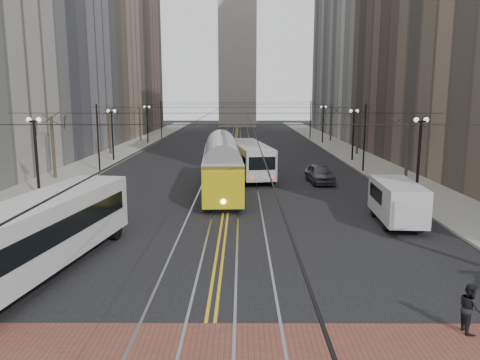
{
  "coord_description": "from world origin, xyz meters",
  "views": [
    {
      "loc": [
        1.02,
        -15.21,
        7.32
      ],
      "look_at": [
        0.94,
        8.91,
        3.0
      ],
      "focal_mm": 35.0,
      "sensor_mm": 36.0,
      "label": 1
    }
  ],
  "objects_px": {
    "transit_bus": "(37,238)",
    "sedan_grey": "(320,174)",
    "streetcar": "(222,171)",
    "rear_bus": "(250,160)",
    "cargo_van": "(397,203)",
    "pedestrian_c": "(470,308)"
  },
  "relations": [
    {
      "from": "transit_bus",
      "to": "sedan_grey",
      "type": "height_order",
      "value": "transit_bus"
    },
    {
      "from": "streetcar",
      "to": "rear_bus",
      "type": "xyz_separation_m",
      "value": [
        2.3,
        7.4,
        -0.16
      ]
    },
    {
      "from": "cargo_van",
      "to": "sedan_grey",
      "type": "relative_size",
      "value": 1.18
    },
    {
      "from": "streetcar",
      "to": "cargo_van",
      "type": "bearing_deg",
      "value": -43.74
    },
    {
      "from": "streetcar",
      "to": "pedestrian_c",
      "type": "bearing_deg",
      "value": -71.29
    },
    {
      "from": "streetcar",
      "to": "sedan_grey",
      "type": "xyz_separation_m",
      "value": [
        8.22,
        4.12,
        -0.88
      ]
    },
    {
      "from": "sedan_grey",
      "to": "cargo_van",
      "type": "bearing_deg",
      "value": -84.39
    },
    {
      "from": "streetcar",
      "to": "rear_bus",
      "type": "distance_m",
      "value": 7.75
    },
    {
      "from": "rear_bus",
      "to": "pedestrian_c",
      "type": "height_order",
      "value": "rear_bus"
    },
    {
      "from": "rear_bus",
      "to": "pedestrian_c",
      "type": "distance_m",
      "value": 29.78
    },
    {
      "from": "transit_bus",
      "to": "rear_bus",
      "type": "relative_size",
      "value": 1.07
    },
    {
      "from": "streetcar",
      "to": "cargo_van",
      "type": "height_order",
      "value": "streetcar"
    },
    {
      "from": "streetcar",
      "to": "pedestrian_c",
      "type": "xyz_separation_m",
      "value": [
        8.67,
        -21.68,
        -0.88
      ]
    },
    {
      "from": "transit_bus",
      "to": "cargo_van",
      "type": "distance_m",
      "value": 19.11
    },
    {
      "from": "transit_bus",
      "to": "cargo_van",
      "type": "height_order",
      "value": "transit_bus"
    },
    {
      "from": "transit_bus",
      "to": "sedan_grey",
      "type": "bearing_deg",
      "value": 63.1
    },
    {
      "from": "transit_bus",
      "to": "streetcar",
      "type": "xyz_separation_m",
      "value": [
        6.9,
        16.92,
        0.11
      ]
    },
    {
      "from": "rear_bus",
      "to": "pedestrian_c",
      "type": "relative_size",
      "value": 7.37
    },
    {
      "from": "streetcar",
      "to": "transit_bus",
      "type": "bearing_deg",
      "value": -115.26
    },
    {
      "from": "transit_bus",
      "to": "rear_bus",
      "type": "bearing_deg",
      "value": 78.08
    },
    {
      "from": "rear_bus",
      "to": "sedan_grey",
      "type": "xyz_separation_m",
      "value": [
        5.92,
        -3.28,
        -0.72
      ]
    },
    {
      "from": "rear_bus",
      "to": "sedan_grey",
      "type": "relative_size",
      "value": 2.47
    }
  ]
}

